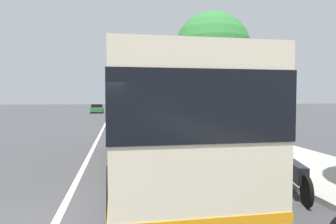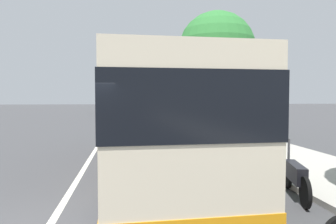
{
  "view_description": "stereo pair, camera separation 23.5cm",
  "coord_description": "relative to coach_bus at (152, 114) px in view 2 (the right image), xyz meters",
  "views": [
    {
      "loc": [
        -4.92,
        -1.16,
        2.31
      ],
      "look_at": [
        3.63,
        -2.56,
        1.91
      ],
      "focal_mm": 32.53,
      "sensor_mm": 36.0,
      "label": 1
    },
    {
      "loc": [
        -4.95,
        -1.4,
        2.31
      ],
      "look_at": [
        3.63,
        -2.56,
        1.91
      ],
      "focal_mm": 32.53,
      "sensor_mm": 36.0,
      "label": 2
    }
  ],
  "objects": [
    {
      "name": "coach_bus",
      "position": [
        0.0,
        0.0,
        0.0
      ],
      "size": [
        11.24,
        2.88,
        3.11
      ],
      "rotation": [
        0.0,
        0.0,
        0.02
      ],
      "color": "beige",
      "rests_on": "ground"
    },
    {
      "name": "lane_divider_line",
      "position": [
        5.44,
        2.19,
        -1.79
      ],
      "size": [
        110.0,
        0.16,
        0.01
      ],
      "primitive_type": "cube",
      "color": "silver",
      "rests_on": "ground"
    },
    {
      "name": "roadside_tree_mid_block",
      "position": [
        7.56,
        -4.34,
        3.27
      ],
      "size": [
        4.38,
        4.38,
        7.26
      ],
      "color": "brown",
      "rests_on": "ground"
    },
    {
      "name": "car_far_distant",
      "position": [
        30.62,
        0.15,
        -1.08
      ],
      "size": [
        4.63,
        1.95,
        1.48
      ],
      "rotation": [
        0.0,
        0.0,
        0.04
      ],
      "color": "black",
      "rests_on": "ground"
    },
    {
      "name": "car_ahead_same_lane",
      "position": [
        39.91,
        -0.07,
        -1.09
      ],
      "size": [
        4.61,
        2.09,
        1.47
      ],
      "rotation": [
        0.0,
        0.0,
        0.06
      ],
      "color": "black",
      "rests_on": "ground"
    },
    {
      "name": "car_oncoming",
      "position": [
        25.14,
        0.24,
        -1.04
      ],
      "size": [
        3.99,
        1.83,
        1.58
      ],
      "rotation": [
        0.0,
        0.0,
        -0.0
      ],
      "color": "navy",
      "rests_on": "ground"
    },
    {
      "name": "roadside_tree_far_block",
      "position": [
        25.03,
        -4.48,
        3.26
      ],
      "size": [
        2.95,
        2.95,
        6.58
      ],
      "color": "brown",
      "rests_on": "ground"
    },
    {
      "name": "car_behind_bus",
      "position": [
        39.09,
        4.31,
        -1.13
      ],
      "size": [
        4.12,
        1.94,
        1.35
      ],
      "rotation": [
        0.0,
        0.0,
        3.16
      ],
      "color": "#2D7238",
      "rests_on": "ground"
    },
    {
      "name": "motorcycle_by_tree",
      "position": [
        -2.97,
        -3.09,
        -1.3
      ],
      "size": [
        2.08,
        0.64,
        1.28
      ],
      "rotation": [
        0.0,
        0.0,
        -0.27
      ],
      "color": "black",
      "rests_on": "ground"
    },
    {
      "name": "sidewalk_curb",
      "position": [
        5.44,
        -5.09,
        -1.72
      ],
      "size": [
        110.0,
        3.6,
        0.14
      ],
      "primitive_type": "cube",
      "color": "#B2ADA3",
      "rests_on": "ground"
    }
  ]
}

